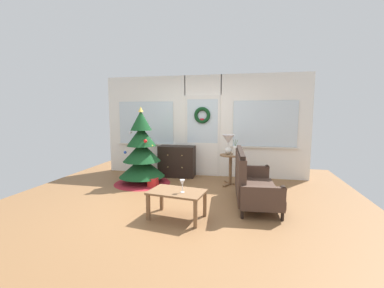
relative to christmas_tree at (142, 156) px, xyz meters
name	(u,v)px	position (x,y,z in m)	size (l,w,h in m)	color
ground_plane	(183,202)	(1.22, -1.01, -0.63)	(6.76, 6.76, 0.00)	brown
back_wall_with_door	(203,126)	(1.22, 1.07, 0.66)	(5.20, 0.19, 2.55)	white
christmas_tree	(142,156)	(0.00, 0.00, 0.00)	(1.28, 1.28, 1.75)	#4C331E
dresser_cabinet	(177,161)	(0.61, 0.78, -0.24)	(0.91, 0.47, 0.78)	black
settee_sofa	(251,182)	(2.42, -0.78, -0.25)	(0.83, 1.66, 0.96)	black
side_table	(230,163)	(1.99, 0.30, -0.14)	(0.50, 0.48, 0.69)	brown
table_lamp	(228,142)	(1.93, 0.34, 0.35)	(0.28, 0.28, 0.44)	silver
flower_vase	(235,150)	(2.09, 0.24, 0.18)	(0.11, 0.10, 0.35)	beige
coffee_table	(177,195)	(1.31, -1.72, -0.26)	(0.91, 0.64, 0.43)	brown
wine_glass	(182,183)	(1.41, -1.77, -0.05)	(0.08, 0.08, 0.20)	silver
gift_box	(153,183)	(0.36, -0.27, -0.53)	(0.20, 0.18, 0.20)	red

